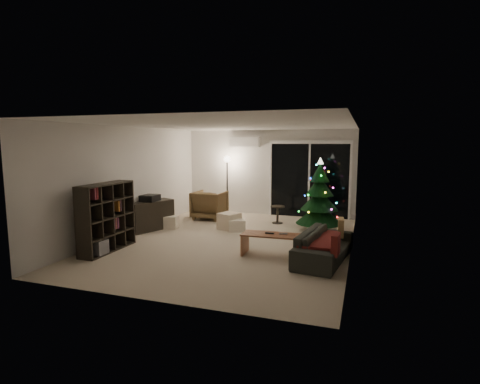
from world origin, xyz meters
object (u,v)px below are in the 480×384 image
Objects in this scene: coffee_table at (277,245)px; bookshelf at (100,217)px; media_cabinet at (151,215)px; sofa at (324,246)px; christmas_tree at (319,195)px; armchair at (210,205)px.

bookshelf is at bearing -170.18° from coffee_table.
media_cabinet is 4.44m from sofa.
sofa is at bearing -7.93° from bookshelf.
coffee_table is at bearing -102.47° from christmas_tree.
armchair reaches higher than sofa.
media_cabinet is at bearing -164.07° from christmas_tree.
sofa is (3.45, -2.79, -0.13)m from armchair.
christmas_tree reaches higher than sofa.
christmas_tree reaches higher than coffee_table.
bookshelf is 1.01× the size of coffee_table.
christmas_tree reaches higher than bookshelf.
media_cabinet is (0.00, 1.83, -0.32)m from bookshelf.
armchair is (0.85, 3.54, -0.28)m from bookshelf.
sofa is 1.03× the size of christmas_tree.
coffee_table is 2.41m from christmas_tree.
sofa is (4.30, 0.75, -0.41)m from bookshelf.
coffee_table is at bearing 3.84° from media_cabinet.
bookshelf is at bearing -67.89° from media_cabinet.
christmas_tree is at bearing 19.08° from bookshelf.
sofa is 1.37× the size of coffee_table.
media_cabinet is 0.62× the size of sofa.
sofa reaches higher than coffee_table.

